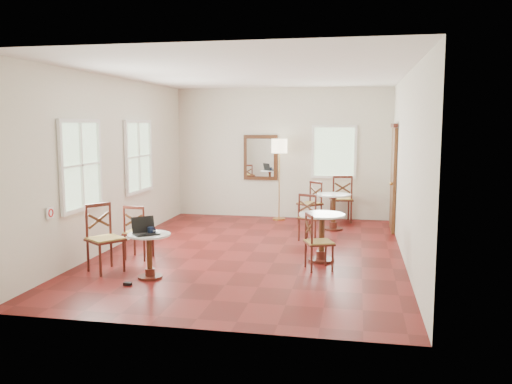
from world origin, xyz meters
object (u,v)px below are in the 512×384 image
cafe_table_back (333,208)px  water_glass (150,231)px  floor_lamp (279,151)px  chair_back_a (341,199)px  navy_mug (151,231)px  laptop (145,230)px  chair_mid_a (311,217)px  mouse (143,235)px  chair_mid_b (318,242)px  cafe_table_mid (322,232)px  chair_near_a (138,232)px  chair_back_b (311,203)px  power_adapter (128,284)px  chair_near_b (104,238)px  cafe_table_near (149,251)px

cafe_table_back → water_glass: (-2.38, -4.01, 0.22)m
cafe_table_back → floor_lamp: size_ratio=0.40×
chair_back_a → navy_mug: size_ratio=8.28×
laptop → chair_mid_a: bearing=12.3°
mouse → water_glass: size_ratio=1.21×
cafe_table_back → mouse: cafe_table_back is taller
chair_mid_b → mouse: chair_mid_b is taller
chair_back_a → floor_lamp: (-1.41, 0.01, 1.04)m
laptop → navy_mug: bearing=-33.9°
cafe_table_mid → chair_back_a: chair_back_a is taller
cafe_table_back → navy_mug: size_ratio=5.84×
water_glass → chair_mid_a: bearing=55.2°
cafe_table_mid → chair_near_a: (-2.93, -0.41, -0.03)m
floor_lamp → chair_near_a: bearing=-113.5°
navy_mug → chair_back_a: bearing=63.2°
chair_back_b → laptop: chair_back_b is taller
chair_back_b → water_glass: 4.92m
floor_lamp → power_adapter: bearing=-103.6°
cafe_table_back → water_glass: bearing=-120.7°
chair_near_b → water_glass: 0.86m
cafe_table_mid → chair_mid_b: size_ratio=0.90×
chair_mid_b → water_glass: size_ratio=9.83×
cafe_table_near → navy_mug: bearing=-14.6°
laptop → floor_lamp: bearing=34.5°
chair_back_a → laptop: size_ratio=2.47×
laptop → power_adapter: 0.78m
chair_back_b → navy_mug: 4.93m
chair_back_b → floor_lamp: bearing=-167.0°
navy_mug → cafe_table_mid: bearing=31.5°
laptop → water_glass: bearing=-26.4°
chair_near_a → chair_mid_b: (2.91, -0.10, -0.02)m
cafe_table_near → water_glass: size_ratio=7.38×
cafe_table_back → chair_near_b: bearing=-130.0°
chair_near_b → chair_mid_b: size_ratio=1.18×
cafe_table_mid → water_glass: 2.72m
chair_near_a → chair_back_a: (3.13, 3.94, 0.08)m
chair_back_b → power_adapter: size_ratio=8.80×
cafe_table_back → power_adapter: size_ratio=7.07×
cafe_table_back → navy_mug: (-2.37, -4.02, 0.23)m
power_adapter → cafe_table_back: bearing=59.7°
cafe_table_mid → chair_back_b: bearing=98.2°
cafe_table_mid → chair_near_a: chair_near_a is taller
chair_mid_b → floor_lamp: bearing=-5.3°
chair_near_b → chair_back_b: (2.67, 4.34, -0.04)m
cafe_table_near → floor_lamp: size_ratio=0.35×
cafe_table_back → laptop: (-2.45, -4.03, 0.24)m
cafe_table_back → chair_near_a: size_ratio=0.84×
floor_lamp → mouse: floor_lamp is taller
chair_near_b → chair_mid_b: chair_near_b is taller
power_adapter → navy_mug: bearing=62.5°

